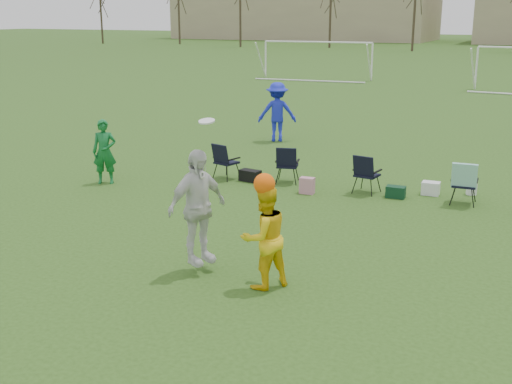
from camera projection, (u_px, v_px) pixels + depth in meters
The scene contains 6 objects.
ground at pixel (161, 319), 9.30m from camera, with size 260.00×260.00×0.00m, color #2C4D18.
fielder_green_near at pixel (104, 152), 16.48m from camera, with size 0.61×0.40×1.67m, color #12692E.
fielder_blue at pixel (277, 112), 21.92m from camera, with size 1.30×0.75×2.01m, color #1C28D4.
center_contest at pixel (227, 220), 10.45m from camera, with size 2.21×1.25×2.64m.
sideline_setup at pixel (402, 175), 15.37m from camera, with size 8.97×1.87×1.73m.
goal_left at pixel (318, 49), 42.49m from camera, with size 7.39×0.76×2.46m.
Camera 1 is at (4.85, -7.06, 4.29)m, focal length 45.00 mm.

